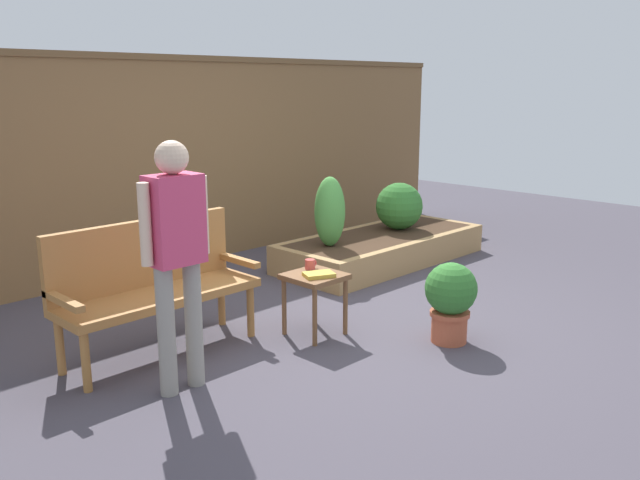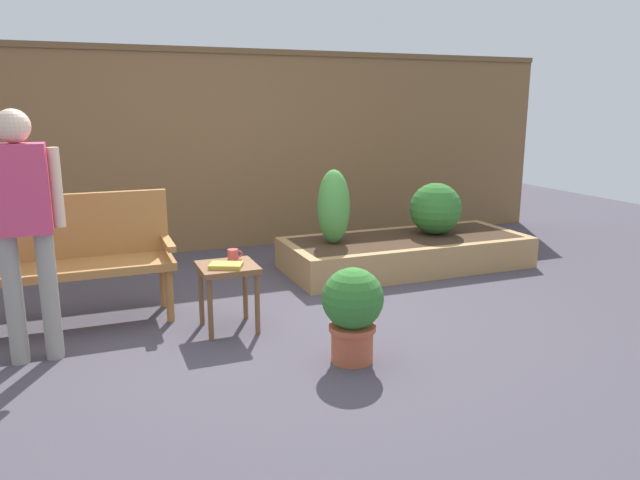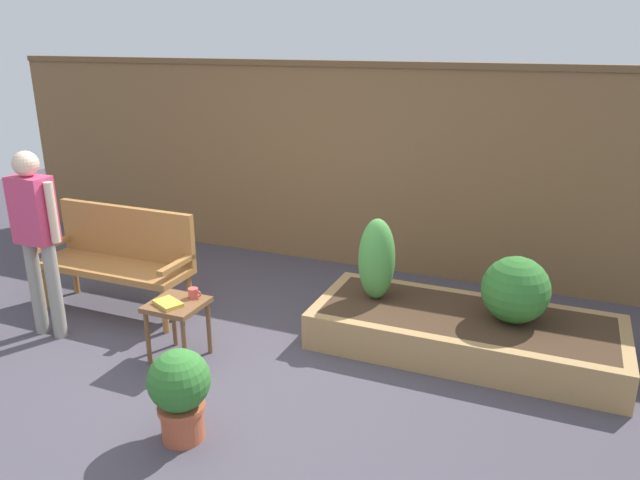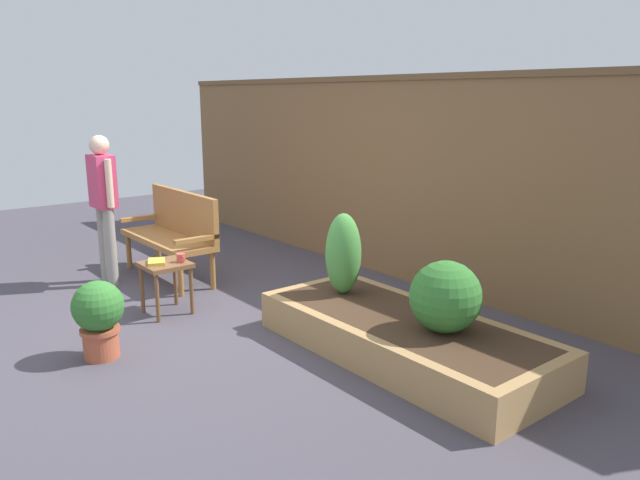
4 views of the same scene
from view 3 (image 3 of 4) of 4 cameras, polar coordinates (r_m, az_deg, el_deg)
name	(u,v)px [view 3 (image 3 of 4)]	position (r m, az deg, el deg)	size (l,w,h in m)	color
ground_plane	(218,376)	(4.65, -9.63, -12.57)	(14.00, 14.00, 0.00)	#47424C
fence_back	(343,165)	(6.45, 2.16, 7.07)	(8.40, 0.14, 2.16)	brown
garden_bench	(120,252)	(5.73, -18.42, -1.07)	(1.44, 0.48, 0.94)	#A87038
side_table	(177,312)	(4.75, -13.35, -6.65)	(0.40, 0.40, 0.48)	brown
cup_on_table	(194,293)	(4.75, -11.87, -4.93)	(0.11, 0.08, 0.08)	#CC4C47
book_on_table	(168,303)	(4.68, -14.18, -5.84)	(0.22, 0.15, 0.03)	gold
potted_boxwood	(180,390)	(3.88, -13.12, -13.63)	(0.39, 0.39, 0.61)	#B75638
raised_planter_bed	(464,332)	(5.00, 13.47, -8.48)	(2.40, 1.00, 0.30)	#AD8451
shrub_near_bench	(377,259)	(4.99, 5.38, -1.82)	(0.30, 0.30, 0.70)	brown
shrub_far_corner	(516,290)	(4.84, 18.01, -4.50)	(0.52, 0.52, 0.52)	brown
person_by_bench	(36,229)	(5.32, -25.28, 0.97)	(0.47, 0.20, 1.56)	gray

